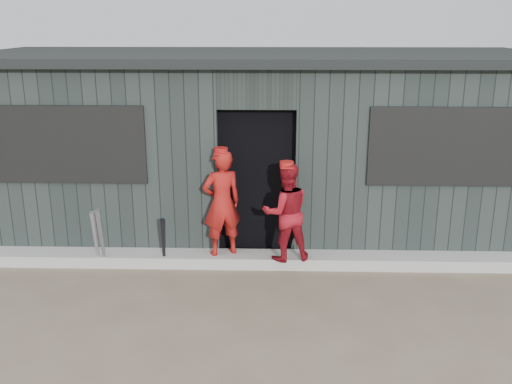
{
  "coord_description": "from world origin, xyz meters",
  "views": [
    {
      "loc": [
        0.19,
        -5.03,
        3.06
      ],
      "look_at": [
        0.0,
        1.8,
        1.0
      ],
      "focal_mm": 40.0,
      "sensor_mm": 36.0,
      "label": 1
    }
  ],
  "objects_px": {
    "bat_mid": "(101,238)",
    "bat_right": "(164,243)",
    "player_red_left": "(222,203)",
    "player_red_right": "(286,212)",
    "bat_left": "(96,239)",
    "player_grey_back": "(300,209)",
    "dugout": "(259,142)"
  },
  "relations": [
    {
      "from": "player_red_left",
      "to": "dugout",
      "type": "relative_size",
      "value": 0.17
    },
    {
      "from": "player_grey_back",
      "to": "bat_mid",
      "type": "bearing_deg",
      "value": 27.68
    },
    {
      "from": "player_red_right",
      "to": "bat_right",
      "type": "bearing_deg",
      "value": -11.98
    },
    {
      "from": "bat_right",
      "to": "player_red_right",
      "type": "bearing_deg",
      "value": 1.01
    },
    {
      "from": "bat_left",
      "to": "player_red_right",
      "type": "distance_m",
      "value": 2.44
    },
    {
      "from": "player_red_right",
      "to": "player_grey_back",
      "type": "relative_size",
      "value": 1.02
    },
    {
      "from": "player_red_left",
      "to": "player_red_right",
      "type": "height_order",
      "value": "player_red_left"
    },
    {
      "from": "bat_mid",
      "to": "bat_right",
      "type": "relative_size",
      "value": 1.16
    },
    {
      "from": "player_red_left",
      "to": "bat_mid",
      "type": "bearing_deg",
      "value": -15.31
    },
    {
      "from": "player_red_right",
      "to": "player_red_left",
      "type": "bearing_deg",
      "value": -23.45
    },
    {
      "from": "bat_mid",
      "to": "dugout",
      "type": "relative_size",
      "value": 0.1
    },
    {
      "from": "bat_left",
      "to": "player_red_right",
      "type": "height_order",
      "value": "player_red_right"
    },
    {
      "from": "dugout",
      "to": "player_red_left",
      "type": "bearing_deg",
      "value": -104.61
    },
    {
      "from": "bat_left",
      "to": "bat_mid",
      "type": "height_order",
      "value": "bat_mid"
    },
    {
      "from": "bat_left",
      "to": "dugout",
      "type": "height_order",
      "value": "dugout"
    },
    {
      "from": "player_red_left",
      "to": "bat_left",
      "type": "bearing_deg",
      "value": -16.96
    },
    {
      "from": "bat_right",
      "to": "player_red_right",
      "type": "relative_size",
      "value": 0.59
    },
    {
      "from": "bat_mid",
      "to": "player_red_right",
      "type": "relative_size",
      "value": 0.68
    },
    {
      "from": "bat_right",
      "to": "dugout",
      "type": "relative_size",
      "value": 0.09
    },
    {
      "from": "bat_mid",
      "to": "bat_right",
      "type": "height_order",
      "value": "bat_mid"
    },
    {
      "from": "bat_right",
      "to": "player_grey_back",
      "type": "height_order",
      "value": "player_grey_back"
    },
    {
      "from": "dugout",
      "to": "bat_right",
      "type": "bearing_deg",
      "value": -122.38
    },
    {
      "from": "player_grey_back",
      "to": "dugout",
      "type": "relative_size",
      "value": 0.15
    },
    {
      "from": "player_red_left",
      "to": "player_red_right",
      "type": "bearing_deg",
      "value": 146.37
    },
    {
      "from": "bat_right",
      "to": "dugout",
      "type": "height_order",
      "value": "dugout"
    },
    {
      "from": "bat_right",
      "to": "player_red_left",
      "type": "relative_size",
      "value": 0.53
    },
    {
      "from": "player_red_left",
      "to": "dugout",
      "type": "bearing_deg",
      "value": -127.79
    },
    {
      "from": "player_red_left",
      "to": "player_red_right",
      "type": "distance_m",
      "value": 0.83
    },
    {
      "from": "player_red_right",
      "to": "player_grey_back",
      "type": "xyz_separation_m",
      "value": [
        0.21,
        0.6,
        -0.16
      ]
    },
    {
      "from": "bat_left",
      "to": "bat_mid",
      "type": "xyz_separation_m",
      "value": [
        0.09,
        -0.03,
        0.03
      ]
    },
    {
      "from": "bat_mid",
      "to": "bat_left",
      "type": "bearing_deg",
      "value": 157.84
    },
    {
      "from": "bat_mid",
      "to": "bat_right",
      "type": "distance_m",
      "value": 0.78
    }
  ]
}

